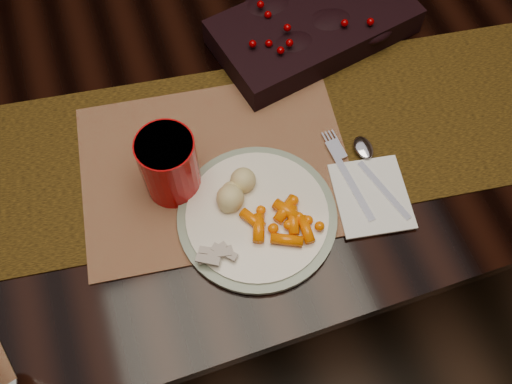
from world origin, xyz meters
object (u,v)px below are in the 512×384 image
object	(u,v)px
centerpiece	(314,23)
red_cup	(169,165)
dining_table	(228,174)
placemat_main	(216,167)
dinner_plate	(257,216)
turkey_shreds	(217,248)
mashed_potatoes	(236,186)
baby_carrots	(285,229)
napkin	(371,196)

from	to	relation	value
centerpiece	red_cup	bearing A→B (deg)	-146.07
dining_table	placemat_main	size ratio (longest dim) A/B	3.92
dinner_plate	turkey_shreds	bearing A→B (deg)	-153.71
mashed_potatoes	red_cup	bearing A→B (deg)	149.25
placemat_main	red_cup	distance (m)	0.10
dinner_plate	placemat_main	bearing A→B (deg)	108.02
baby_carrots	centerpiece	bearing A→B (deg)	62.68
mashed_potatoes	red_cup	distance (m)	0.11
centerpiece	mashed_potatoes	bearing A→B (deg)	-130.82
red_cup	napkin	bearing A→B (deg)	-22.87
placemat_main	mashed_potatoes	xyz separation A→B (m)	(0.02, -0.07, 0.04)
dinner_plate	napkin	xyz separation A→B (m)	(0.19, -0.02, -0.00)
dining_table	dinner_plate	world-z (taller)	dinner_plate
mashed_potatoes	napkin	bearing A→B (deg)	-19.05
turkey_shreds	mashed_potatoes	bearing A→B (deg)	55.59
dinner_plate	red_cup	xyz separation A→B (m)	(-0.11, 0.11, 0.06)
mashed_potatoes	red_cup	xyz separation A→B (m)	(-0.09, 0.06, 0.03)
turkey_shreds	napkin	xyz separation A→B (m)	(0.27, 0.02, -0.02)
centerpiece	turkey_shreds	bearing A→B (deg)	-129.40
placemat_main	mashed_potatoes	bearing A→B (deg)	-66.99
turkey_shreds	napkin	distance (m)	0.28
placemat_main	dinner_plate	xyz separation A→B (m)	(0.04, -0.11, 0.01)
turkey_shreds	placemat_main	bearing A→B (deg)	74.64
napkin	red_cup	bearing A→B (deg)	166.32
dining_table	centerpiece	distance (m)	0.46
turkey_shreds	red_cup	world-z (taller)	red_cup
dining_table	baby_carrots	bearing A→B (deg)	-88.66
dinner_plate	red_cup	bearing A→B (deg)	137.01
baby_carrots	red_cup	bearing A→B (deg)	134.66
placemat_main	baby_carrots	size ratio (longest dim) A/B	4.23
dining_table	placemat_main	bearing A→B (deg)	-108.95
centerpiece	red_cup	size ratio (longest dim) A/B	2.95
dinner_plate	red_cup	distance (m)	0.16
placemat_main	napkin	world-z (taller)	napkin
dinner_plate	mashed_potatoes	size ratio (longest dim) A/B	3.38
centerpiece	napkin	xyz separation A→B (m)	(-0.03, -0.36, -0.03)
placemat_main	baby_carrots	xyz separation A→B (m)	(0.07, -0.16, 0.03)
baby_carrots	napkin	xyz separation A→B (m)	(0.16, 0.02, -0.02)
centerpiece	napkin	size ratio (longest dim) A/B	2.71
centerpiece	mashed_potatoes	xyz separation A→B (m)	(-0.25, -0.28, -0.00)
dining_table	placemat_main	distance (m)	0.42
placemat_main	napkin	size ratio (longest dim) A/B	3.29
dining_table	turkey_shreds	bearing A→B (deg)	-107.32
placemat_main	mashed_potatoes	size ratio (longest dim) A/B	5.90
dining_table	centerpiece	world-z (taller)	centerpiece
napkin	red_cup	distance (m)	0.34
turkey_shreds	napkin	world-z (taller)	turkey_shreds
dinner_plate	napkin	distance (m)	0.20
placemat_main	napkin	bearing A→B (deg)	-23.72
dining_table	mashed_potatoes	world-z (taller)	mashed_potatoes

